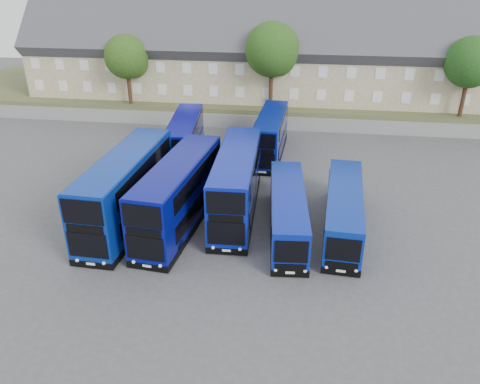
% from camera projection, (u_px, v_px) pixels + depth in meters
% --- Properties ---
extents(ground, '(120.00, 120.00, 0.00)m').
position_uv_depth(ground, '(208.00, 244.00, 30.62)').
color(ground, '#454549').
rests_on(ground, ground).
extents(retaining_wall, '(70.00, 0.40, 1.50)m').
position_uv_depth(retaining_wall, '(251.00, 122.00, 51.60)').
color(retaining_wall, slate).
rests_on(retaining_wall, ground).
extents(earth_bank, '(80.00, 20.00, 2.00)m').
position_uv_depth(earth_bank, '(260.00, 96.00, 60.37)').
color(earth_bank, '#4B512D').
rests_on(earth_bank, ground).
extents(terrace_row, '(60.00, 10.40, 11.20)m').
position_uv_depth(terrace_row, '(283.00, 58.00, 53.97)').
color(terrace_row, gray).
rests_on(terrace_row, earth_bank).
extents(dd_front_left, '(3.26, 12.29, 4.85)m').
position_uv_depth(dd_front_left, '(127.00, 190.00, 32.40)').
color(dd_front_left, navy).
rests_on(dd_front_left, ground).
extents(dd_front_mid, '(3.81, 11.85, 4.63)m').
position_uv_depth(dd_front_mid, '(179.00, 195.00, 31.95)').
color(dd_front_mid, '#060C78').
rests_on(dd_front_mid, ground).
extents(dd_front_right, '(3.05, 11.72, 4.63)m').
position_uv_depth(dd_front_right, '(237.00, 184.00, 33.55)').
color(dd_front_right, '#08189D').
rests_on(dd_front_right, ground).
extents(dd_rear_left, '(3.34, 10.27, 4.01)m').
position_uv_depth(dd_rear_left, '(185.00, 141.00, 42.60)').
color(dd_rear_left, '#080B96').
rests_on(dd_rear_left, ground).
extents(dd_rear_right, '(2.73, 10.13, 3.99)m').
position_uv_depth(dd_rear_right, '(271.00, 136.00, 43.82)').
color(dd_rear_right, '#081997').
rests_on(dd_rear_right, ground).
extents(coach_east_a, '(3.14, 10.91, 2.94)m').
position_uv_depth(coach_east_a, '(288.00, 213.00, 31.47)').
color(coach_east_a, '#081E9A').
rests_on(coach_east_a, ground).
extents(coach_east_b, '(3.03, 11.10, 3.00)m').
position_uv_depth(coach_east_b, '(343.00, 211.00, 31.60)').
color(coach_east_b, '#072592').
rests_on(coach_east_b, ground).
extents(tree_west, '(4.80, 4.80, 7.65)m').
position_uv_depth(tree_west, '(128.00, 58.00, 51.51)').
color(tree_west, '#382314').
rests_on(tree_west, earth_bank).
extents(tree_mid, '(5.76, 5.76, 9.18)m').
position_uv_depth(tree_mid, '(273.00, 52.00, 49.52)').
color(tree_mid, '#382314').
rests_on(tree_mid, earth_bank).
extents(tree_east, '(5.12, 5.12, 8.16)m').
position_uv_depth(tree_east, '(472.00, 64.00, 46.89)').
color(tree_east, '#382314').
rests_on(tree_east, earth_bank).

